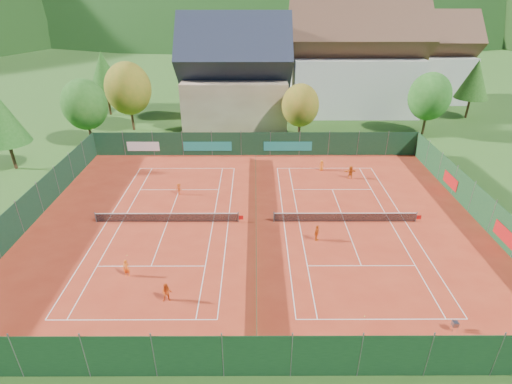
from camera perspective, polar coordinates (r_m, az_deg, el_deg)
The scene contains 32 objects.
ground at distance 36.11m, azimuth 0.01°, elevation -4.31°, with size 600.00×600.00×0.00m, color #28531A.
clay_pad at distance 36.10m, azimuth 0.01°, elevation -4.28°, with size 40.00×32.00×0.01m, color #AC2E19.
court_markings_left at distance 36.95m, azimuth -12.53°, elevation -4.18°, with size 11.03×23.83×0.00m.
court_markings_right at distance 36.99m, azimuth 12.53°, elevation -4.14°, with size 11.03×23.83×0.00m.
tennis_net_left at distance 36.66m, azimuth -12.37°, elevation -3.53°, with size 13.30×0.10×1.02m.
tennis_net_right at distance 36.77m, azimuth 12.85°, elevation -3.48°, with size 13.30×0.10×1.02m.
court_divider at distance 35.84m, azimuth 0.01°, elevation -3.60°, with size 0.03×28.80×1.00m.
fence_north at distance 49.89m, azimuth -0.58°, elevation 6.86°, with size 40.00×0.10×3.00m.
fence_south at distance 22.83m, azimuth 0.15°, elevation -22.44°, with size 40.00×0.04×3.00m.
fence_west at distance 40.55m, azimuth -29.56°, elevation -1.97°, with size 0.04×32.00×3.00m.
fence_east at distance 40.70m, azimuth 29.46°, elevation -1.87°, with size 0.09×32.00×3.00m.
chalet at distance 62.04m, azimuth -2.96°, elevation 15.87°, with size 16.20×12.00×16.00m.
hotel_block_a at distance 69.61m, azimuth 13.82°, elevation 17.06°, with size 21.60×11.00×17.25m.
hotel_block_b at distance 81.50m, azimuth 22.50°, elevation 16.71°, with size 17.28×10.00×15.50m.
tree_west_front at distance 56.89m, azimuth -23.29°, elevation 11.41°, with size 5.72×5.72×8.69m.
tree_west_mid at distance 60.87m, azimuth -17.81°, elevation 13.89°, with size 6.44×6.44×9.78m.
tree_west_back at distance 70.08m, azimuth -20.92°, elevation 15.63°, with size 5.60×5.60×10.00m.
tree_center at distance 54.96m, azimuth 6.35°, elevation 12.20°, with size 5.01×5.01×7.60m.
tree_east_front at distance 61.32m, azimuth 23.55°, elevation 12.39°, with size 5.72×5.72×8.69m.
tree_east_mid at distance 72.55m, azimuth 28.78°, elevation 13.91°, with size 5.04×5.04×9.00m.
tree_west_side at distance 52.63m, azimuth -32.62°, elevation 8.92°, with size 5.04×5.04×9.00m.
tree_east_back at distance 76.37m, azimuth 20.70°, elevation 16.51°, with size 7.15×7.15×10.86m.
mountain_backdrop at distance 272.14m, azimuth 6.07°, elevation 14.77°, with size 820.00×530.00×242.00m.
ball_hopper at distance 28.44m, azimuth 26.57°, elevation -16.49°, with size 0.34×0.34×0.80m.
loose_ball_0 at distance 33.46m, azimuth -17.94°, elevation -8.59°, with size 0.07×0.07×0.07m, color #CCD833.
loose_ball_1 at distance 27.78m, azimuth 15.26°, elevation -16.75°, with size 0.07×0.07×0.07m, color #CCD833.
player_left_near at distance 30.96m, azimuth -18.02°, elevation -10.31°, with size 0.51×0.33×1.40m, color orange.
player_left_mid at distance 28.11m, azimuth -12.62°, elevation -13.85°, with size 0.70×0.55×1.44m, color #D14412.
player_left_far at distance 41.21m, azimuth -10.94°, elevation 0.42°, with size 0.79×0.45×1.22m, color #CC4312.
player_right_near at distance 33.62m, azimuth 8.67°, elevation -5.81°, with size 0.84×0.35×1.43m, color #CC4F12.
player_right_far_a at distance 46.50m, azimuth 9.35°, elevation 3.77°, with size 0.60×0.39×1.22m, color orange.
player_right_far_b at distance 45.09m, azimuth 13.34°, elevation 2.79°, with size 1.38×0.44×1.49m, color #CC5512.
Camera 1 is at (-0.10, -30.73, 18.93)m, focal length 28.00 mm.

